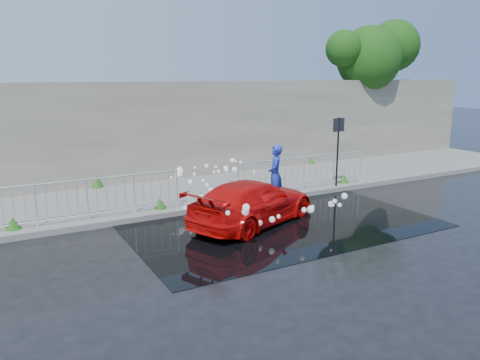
% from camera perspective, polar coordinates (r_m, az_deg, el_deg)
% --- Properties ---
extents(ground, '(90.00, 90.00, 0.00)m').
position_cam_1_polar(ground, '(11.56, 5.56, -6.96)').
color(ground, black).
rests_on(ground, ground).
extents(pavement, '(30.00, 4.00, 0.15)m').
position_cam_1_polar(pavement, '(15.73, -4.75, -1.33)').
color(pavement, slate).
rests_on(pavement, ground).
extents(curb, '(30.00, 0.25, 0.16)m').
position_cam_1_polar(curb, '(13.99, -1.38, -3.05)').
color(curb, slate).
rests_on(curb, ground).
extents(retaining_wall, '(30.00, 0.60, 3.50)m').
position_cam_1_polar(retaining_wall, '(17.41, -7.85, 6.07)').
color(retaining_wall, '#665F56').
rests_on(retaining_wall, pavement).
extents(puddle, '(8.00, 5.00, 0.01)m').
position_cam_1_polar(puddle, '(12.61, 4.87, -5.23)').
color(puddle, black).
rests_on(puddle, ground).
extents(sign_post, '(0.45, 0.06, 2.50)m').
position_cam_1_polar(sign_post, '(16.07, 11.87, 4.73)').
color(sign_post, black).
rests_on(sign_post, ground).
extents(tree, '(5.00, 2.92, 6.39)m').
position_cam_1_polar(tree, '(22.93, 16.07, 14.53)').
color(tree, '#332114').
rests_on(tree, ground).
extents(railing_left, '(5.05, 0.05, 1.10)m').
position_cam_1_polar(railing_left, '(12.88, -18.14, -2.06)').
color(railing_left, silver).
rests_on(railing_left, pavement).
extents(railing_right, '(5.05, 0.05, 1.10)m').
position_cam_1_polar(railing_right, '(15.68, 7.77, 1.03)').
color(railing_right, silver).
rests_on(railing_right, pavement).
extents(weeds, '(12.17, 3.93, 0.40)m').
position_cam_1_polar(weeds, '(15.18, -5.13, -0.90)').
color(weeds, '#154B14').
rests_on(weeds, pavement).
extents(water_spray, '(3.52, 5.72, 0.90)m').
position_cam_1_polar(water_spray, '(13.13, -0.83, -0.83)').
color(water_spray, white).
rests_on(water_spray, ground).
extents(red_car, '(4.37, 3.06, 1.17)m').
position_cam_1_polar(red_car, '(12.37, 1.58, -2.73)').
color(red_car, red).
rests_on(red_car, ground).
extents(person, '(0.72, 0.79, 1.81)m').
position_cam_1_polar(person, '(14.35, 4.33, 0.70)').
color(person, '#212FA9').
rests_on(person, ground).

